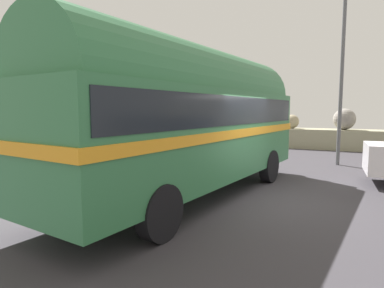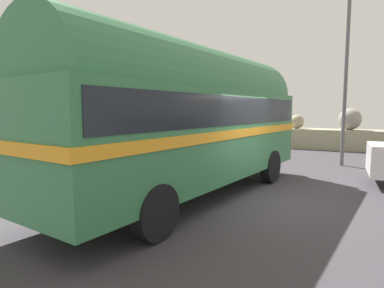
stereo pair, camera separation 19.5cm
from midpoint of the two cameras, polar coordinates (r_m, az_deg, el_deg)
ground at (r=8.14m, az=10.76°, el=-9.46°), size 32.00×26.00×0.02m
breakwater at (r=19.52m, az=20.61°, el=1.44°), size 31.36×2.05×2.46m
vintage_coach at (r=7.93m, az=-0.97°, el=5.17°), size 3.33×8.79×3.70m
lamp_post at (r=13.78m, az=24.43°, el=12.50°), size 0.49×0.93×6.87m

